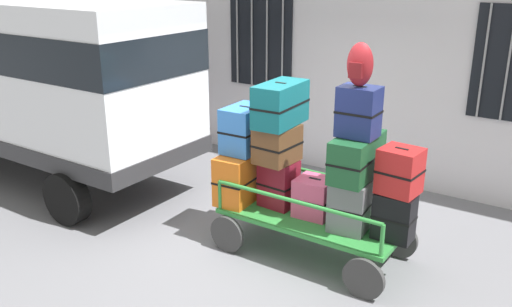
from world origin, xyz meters
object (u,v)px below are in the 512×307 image
(van, at_px, (39,72))
(suitcase_right_bottom, at_px, (394,217))
(suitcase_midright_top, at_px, (359,112))
(backpack, at_px, (360,65))
(luggage_cart, at_px, (312,224))
(suitcase_right_middle, at_px, (400,171))
(suitcase_midleft_middle, at_px, (277,144))
(suitcase_midleft_top, at_px, (280,104))
(suitcase_midright_middle, at_px, (357,157))
(suitcase_center_bottom, at_px, (314,197))
(suitcase_midleft_bottom, at_px, (279,183))
(suitcase_left_middle, at_px, (245,129))
(suitcase_left_bottom, at_px, (243,175))
(suitcase_midright_bottom, at_px, (352,203))

(van, distance_m, suitcase_right_bottom, 5.66)
(suitcase_midright_top, bearing_deg, backpack, -91.99)
(luggage_cart, bearing_deg, suitcase_right_middle, 1.64)
(suitcase_midleft_middle, xyz_separation_m, suitcase_midright_top, (0.96, 0.03, 0.52))
(van, xyz_separation_m, suitcase_midleft_top, (4.14, 0.17, 0.05))
(suitcase_midright_middle, xyz_separation_m, suitcase_right_bottom, (0.48, -0.06, -0.55))
(suitcase_center_bottom, height_order, backpack, backpack)
(suitcase_midright_middle, relative_size, suitcase_right_middle, 1.67)
(suitcase_midleft_bottom, bearing_deg, van, -177.87)
(van, xyz_separation_m, suitcase_left_middle, (3.66, 0.15, -0.32))
(van, xyz_separation_m, suitcase_center_bottom, (4.62, 0.15, -0.97))
(suitcase_midleft_bottom, height_order, suitcase_midright_top, suitcase_midright_top)
(suitcase_left_middle, height_order, suitcase_midright_middle, suitcase_left_middle)
(luggage_cart, height_order, suitcase_left_bottom, suitcase_left_bottom)
(suitcase_midleft_middle, bearing_deg, suitcase_midleft_top, 90.00)
(suitcase_center_bottom, height_order, suitcase_right_bottom, suitcase_right_bottom)
(suitcase_left_middle, bearing_deg, suitcase_left_bottom, -90.00)
(suitcase_midleft_top, xyz_separation_m, suitcase_right_middle, (1.44, -0.01, -0.49))
(suitcase_left_bottom, height_order, suitcase_midright_top, suitcase_midright_top)
(suitcase_midright_top, xyz_separation_m, backpack, (-0.00, -0.04, 0.49))
(van, xyz_separation_m, luggage_cart, (4.62, 0.13, -1.30))
(suitcase_right_bottom, height_order, backpack, backpack)
(backpack, bearing_deg, van, -178.93)
(suitcase_left_bottom, distance_m, suitcase_left_middle, 0.58)
(suitcase_left_middle, relative_size, suitcase_midleft_top, 0.79)
(suitcase_midright_bottom, relative_size, backpack, 1.30)
(suitcase_midleft_middle, bearing_deg, suitcase_right_middle, 1.83)
(suitcase_right_middle, bearing_deg, van, -178.39)
(suitcase_midleft_bottom, height_order, suitcase_center_bottom, suitcase_midleft_bottom)
(suitcase_right_bottom, bearing_deg, backpack, -178.97)
(suitcase_left_bottom, bearing_deg, suitcase_midright_top, 1.05)
(van, height_order, suitcase_midright_bottom, van)
(van, xyz_separation_m, suitcase_right_bottom, (5.58, 0.10, -0.94))
(suitcase_midleft_top, relative_size, suitcase_right_bottom, 1.49)
(suitcase_left_middle, height_order, suitcase_right_bottom, suitcase_left_middle)
(suitcase_midleft_top, bearing_deg, suitcase_left_bottom, -173.04)
(backpack, bearing_deg, suitcase_right_bottom, 1.03)
(suitcase_left_middle, distance_m, backpack, 1.70)
(suitcase_midleft_middle, relative_size, suitcase_right_bottom, 1.04)
(backpack, bearing_deg, suitcase_left_bottom, 179.40)
(backpack, bearing_deg, suitcase_midleft_top, 175.61)
(suitcase_center_bottom, bearing_deg, luggage_cart, -90.00)
(luggage_cart, xyz_separation_m, suitcase_right_middle, (0.96, 0.03, 0.85))
(luggage_cart, relative_size, suitcase_left_bottom, 2.49)
(suitcase_right_middle, bearing_deg, suitcase_midright_top, -177.64)
(suitcase_midright_middle, distance_m, backpack, 0.99)
(suitcase_midleft_top, bearing_deg, suitcase_midleft_bottom, -90.00)
(suitcase_center_bottom, bearing_deg, suitcase_midleft_top, 178.05)
(suitcase_right_middle, bearing_deg, suitcase_left_bottom, -178.62)
(suitcase_left_middle, relative_size, suitcase_midright_middle, 0.74)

